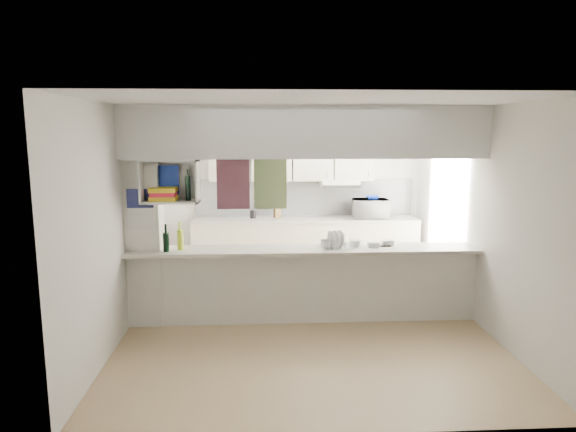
{
  "coord_description": "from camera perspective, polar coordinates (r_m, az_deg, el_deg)",
  "views": [
    {
      "loc": [
        -0.53,
        -6.0,
        2.33
      ],
      "look_at": [
        -0.17,
        0.5,
        1.23
      ],
      "focal_mm": 32.0,
      "sensor_mm": 36.0,
      "label": 1
    }
  ],
  "objects": [
    {
      "name": "floor",
      "position": [
        6.45,
        1.77,
        -11.57
      ],
      "size": [
        4.8,
        4.8,
        0.0
      ],
      "primitive_type": "plane",
      "color": "tan",
      "rests_on": "ground"
    },
    {
      "name": "ceiling",
      "position": [
        6.03,
        1.9,
        12.16
      ],
      "size": [
        4.8,
        4.8,
        0.0
      ],
      "primitive_type": "plane",
      "color": "white",
      "rests_on": "wall_back"
    },
    {
      "name": "wall_back",
      "position": [
        8.48,
        0.43,
        2.61
      ],
      "size": [
        4.2,
        0.0,
        4.2
      ],
      "primitive_type": "plane",
      "rotation": [
        1.57,
        0.0,
        0.0
      ],
      "color": "silver",
      "rests_on": "floor"
    },
    {
      "name": "wall_left",
      "position": [
        6.28,
        -17.61,
        -0.29
      ],
      "size": [
        0.0,
        4.8,
        4.8
      ],
      "primitive_type": "plane",
      "rotation": [
        1.57,
        0.0,
        1.57
      ],
      "color": "silver",
      "rests_on": "floor"
    },
    {
      "name": "wall_right",
      "position": [
        6.63,
        20.24,
        0.06
      ],
      "size": [
        0.0,
        4.8,
        4.8
      ],
      "primitive_type": "plane",
      "rotation": [
        1.57,
        0.0,
        -1.57
      ],
      "color": "silver",
      "rests_on": "floor"
    },
    {
      "name": "servery_partition",
      "position": [
        6.04,
        0.21,
        3.23
      ],
      "size": [
        4.2,
        0.5,
        2.6
      ],
      "color": "silver",
      "rests_on": "floor"
    },
    {
      "name": "cubby_shelf",
      "position": [
        6.06,
        -13.06,
        3.48
      ],
      "size": [
        0.65,
        0.35,
        0.5
      ],
      "color": "white",
      "rests_on": "bulkhead"
    },
    {
      "name": "kitchen_run",
      "position": [
        8.3,
        1.64,
        -0.86
      ],
      "size": [
        3.6,
        0.63,
        2.24
      ],
      "color": "beige",
      "rests_on": "floor"
    },
    {
      "name": "microwave",
      "position": [
        8.34,
        9.16,
        0.81
      ],
      "size": [
        0.57,
        0.4,
        0.31
      ],
      "primitive_type": "imported",
      "rotation": [
        0.0,
        0.0,
        3.1
      ],
      "color": "white",
      "rests_on": "bench_top"
    },
    {
      "name": "bowl",
      "position": [
        8.3,
        9.37,
        2.03
      ],
      "size": [
        0.22,
        0.22,
        0.05
      ],
      "primitive_type": "imported",
      "color": "navy",
      "rests_on": "microwave"
    },
    {
      "name": "dish_rack",
      "position": [
        6.23,
        5.63,
        -2.72
      ],
      "size": [
        0.49,
        0.42,
        0.22
      ],
      "rotation": [
        0.0,
        0.0,
        0.32
      ],
      "color": "silver",
      "rests_on": "breakfast_bar"
    },
    {
      "name": "cup",
      "position": [
        6.15,
        4.2,
        -3.08
      ],
      "size": [
        0.15,
        0.15,
        0.1
      ],
      "primitive_type": "imported",
      "rotation": [
        0.0,
        0.0,
        -0.23
      ],
      "color": "white",
      "rests_on": "dish_rack"
    },
    {
      "name": "wine_bottles",
      "position": [
        6.18,
        -12.61,
        -2.64
      ],
      "size": [
        0.22,
        0.15,
        0.34
      ],
      "color": "black",
      "rests_on": "breakfast_bar"
    },
    {
      "name": "plastic_tubs",
      "position": [
        6.38,
        9.08,
        -3.01
      ],
      "size": [
        0.54,
        0.22,
        0.07
      ],
      "color": "silver",
      "rests_on": "breakfast_bar"
    },
    {
      "name": "utensil_jar",
      "position": [
        8.26,
        -3.91,
        0.21
      ],
      "size": [
        0.1,
        0.1,
        0.13
      ],
      "primitive_type": "cylinder",
      "color": "black",
      "rests_on": "bench_top"
    },
    {
      "name": "knife_block",
      "position": [
        8.28,
        -1.2,
        0.5
      ],
      "size": [
        0.12,
        0.11,
        0.2
      ],
      "primitive_type": "cube",
      "rotation": [
        0.0,
        0.0,
        0.37
      ],
      "color": "brown",
      "rests_on": "bench_top"
    }
  ]
}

